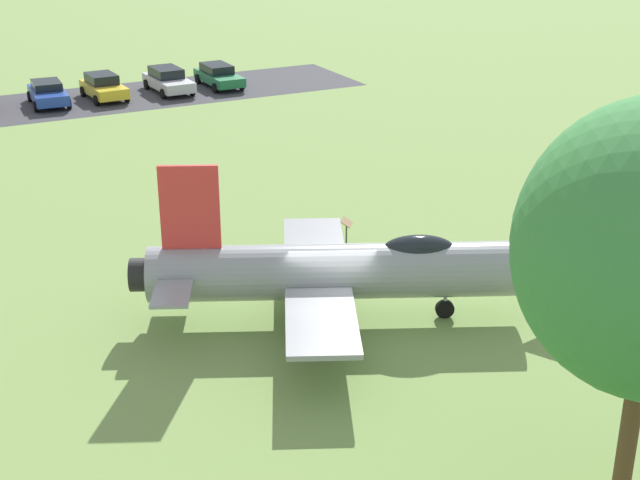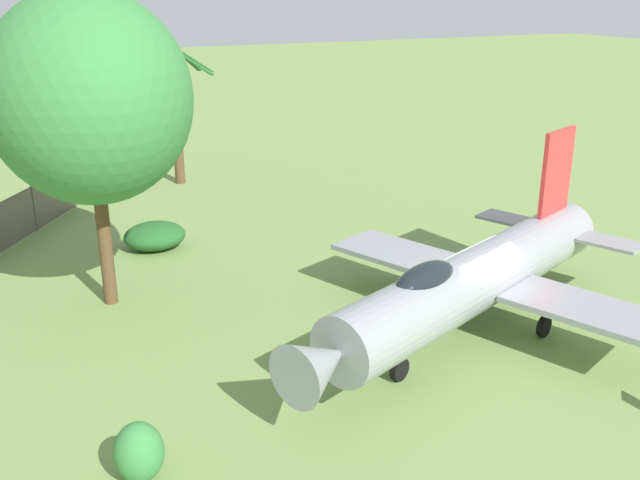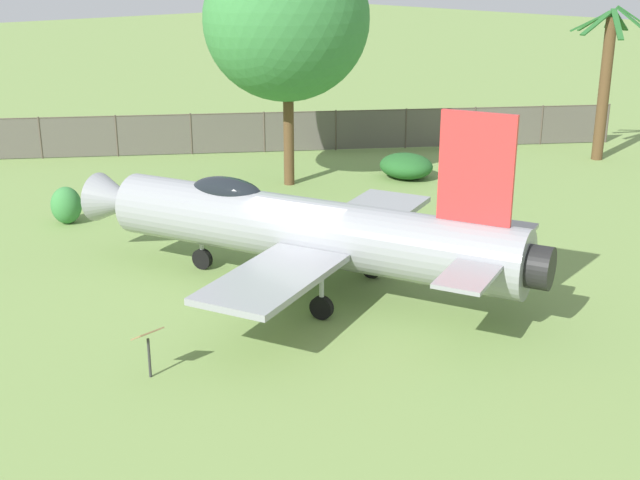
# 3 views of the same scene
# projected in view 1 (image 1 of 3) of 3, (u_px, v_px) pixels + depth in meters

# --- Properties ---
(ground_plane) EXTENTS (200.00, 200.00, 0.00)m
(ground_plane) POSITION_uv_depth(u_px,v_px,m) (336.00, 319.00, 28.67)
(ground_plane) COLOR #75934C
(parking_strip) EXTENTS (32.36, 31.11, 0.00)m
(parking_strip) POSITION_uv_depth(u_px,v_px,m) (76.00, 102.00, 55.67)
(parking_strip) COLOR #38383D
(parking_strip) RESTS_ON ground_plane
(display_jet) EXTENTS (10.07, 13.05, 5.18)m
(display_jet) POSITION_uv_depth(u_px,v_px,m) (348.00, 270.00, 28.04)
(display_jet) COLOR gray
(display_jet) RESTS_ON ground_plane
(info_plaque) EXTENTS (0.63, 0.45, 1.14)m
(info_plaque) POSITION_uv_depth(u_px,v_px,m) (346.00, 226.00, 33.86)
(info_plaque) COLOR #333333
(info_plaque) RESTS_ON ground_plane
(parked_car_green) EXTENTS (4.53, 4.70, 1.44)m
(parked_car_green) POSITION_uv_depth(u_px,v_px,m) (219.00, 75.00, 59.47)
(parked_car_green) COLOR #1E6B3D
(parked_car_green) RESTS_ON ground_plane
(parked_car_silver) EXTENTS (4.59, 4.85, 1.53)m
(parked_car_silver) POSITION_uv_depth(u_px,v_px,m) (168.00, 80.00, 58.00)
(parked_car_silver) COLOR #B2B5BA
(parked_car_silver) RESTS_ON ground_plane
(parked_car_yellow) EXTENTS (4.21, 4.48, 1.54)m
(parked_car_yellow) POSITION_uv_depth(u_px,v_px,m) (103.00, 86.00, 56.21)
(parked_car_yellow) COLOR gold
(parked_car_yellow) RESTS_ON ground_plane
(parked_car_blue) EXTENTS (4.45, 4.36, 1.41)m
(parked_car_blue) POSITION_uv_depth(u_px,v_px,m) (48.00, 93.00, 54.77)
(parked_car_blue) COLOR #23429E
(parked_car_blue) RESTS_ON ground_plane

